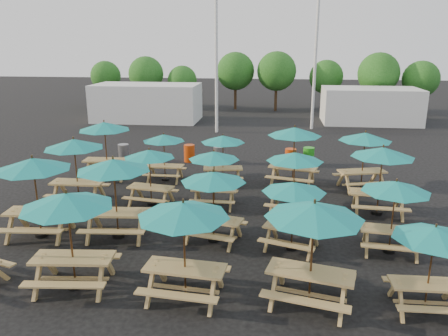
# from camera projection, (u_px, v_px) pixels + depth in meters

# --- Properties ---
(ground) EXTENTS (120.00, 120.00, 0.00)m
(ground) POSITION_uv_depth(u_px,v_px,m) (219.00, 208.00, 16.11)
(ground) COLOR black
(ground) RESTS_ON ground
(picnic_unit_1) EXTENTS (2.41, 2.41, 2.57)m
(picnic_unit_1) POSITION_uv_depth(u_px,v_px,m) (33.00, 169.00, 13.14)
(picnic_unit_1) COLOR #A57949
(picnic_unit_1) RESTS_ON ground
(picnic_unit_2) EXTENTS (2.25, 2.25, 2.49)m
(picnic_unit_2) POSITION_uv_depth(u_px,v_px,m) (74.00, 148.00, 16.08)
(picnic_unit_2) COLOR #A57949
(picnic_unit_2) RESTS_ON ground
(picnic_unit_3) EXTENTS (2.38, 2.38, 2.56)m
(picnic_unit_3) POSITION_uv_depth(u_px,v_px,m) (104.00, 130.00, 19.07)
(picnic_unit_3) COLOR #A57949
(picnic_unit_3) RESTS_ON ground
(picnic_unit_4) EXTENTS (2.40, 2.40, 2.50)m
(picnic_unit_4) POSITION_uv_depth(u_px,v_px,m) (67.00, 206.00, 10.29)
(picnic_unit_4) COLOR #A57949
(picnic_unit_4) RESTS_ON ground
(picnic_unit_5) EXTENTS (2.43, 2.43, 2.55)m
(picnic_unit_5) POSITION_uv_depth(u_px,v_px,m) (114.00, 170.00, 13.09)
(picnic_unit_5) COLOR #A57949
(picnic_unit_5) RESTS_ON ground
(picnic_unit_6) EXTENTS (2.15, 2.15, 2.15)m
(picnic_unit_6) POSITION_uv_depth(u_px,v_px,m) (149.00, 157.00, 15.90)
(picnic_unit_6) COLOR #A57949
(picnic_unit_6) RESTS_ON ground
(picnic_unit_7) EXTENTS (1.87, 1.87, 2.09)m
(picnic_unit_7) POSITION_uv_depth(u_px,v_px,m) (164.00, 141.00, 18.81)
(picnic_unit_7) COLOR #A57949
(picnic_unit_7) RESTS_ON ground
(picnic_unit_8) EXTENTS (2.32, 2.32, 2.44)m
(picnic_unit_8) POSITION_uv_depth(u_px,v_px,m) (184.00, 216.00, 9.87)
(picnic_unit_8) COLOR #A57949
(picnic_unit_8) RESTS_ON ground
(picnic_unit_9) EXTENTS (2.35, 2.35, 2.24)m
(picnic_unit_9) POSITION_uv_depth(u_px,v_px,m) (213.00, 181.00, 12.90)
(picnic_unit_9) COLOR #A57949
(picnic_unit_9) RESTS_ON ground
(picnic_unit_10) EXTENTS (1.87, 1.87, 2.12)m
(picnic_unit_10) POSITION_uv_depth(u_px,v_px,m) (214.00, 159.00, 15.75)
(picnic_unit_10) COLOR #A57949
(picnic_unit_10) RESTS_ON ground
(picnic_unit_11) EXTENTS (2.13, 2.13, 2.13)m
(picnic_unit_11) POSITION_uv_depth(u_px,v_px,m) (223.00, 142.00, 18.40)
(picnic_unit_11) COLOR #A57949
(picnic_unit_11) RESTS_ON ground
(picnic_unit_12) EXTENTS (2.65, 2.65, 2.52)m
(picnic_unit_12) POSITION_uv_depth(u_px,v_px,m) (314.00, 217.00, 9.61)
(picnic_unit_12) COLOR #A57949
(picnic_unit_12) RESTS_ON ground
(picnic_unit_13) EXTENTS (2.32, 2.32, 2.09)m
(picnic_unit_13) POSITION_uv_depth(u_px,v_px,m) (294.00, 191.00, 12.39)
(picnic_unit_13) COLOR #A57949
(picnic_unit_13) RESTS_ON ground
(picnic_unit_14) EXTENTS (2.38, 2.38, 2.26)m
(picnic_unit_14) POSITION_uv_depth(u_px,v_px,m) (295.00, 160.00, 15.07)
(picnic_unit_14) COLOR #A57949
(picnic_unit_14) RESTS_ON ground
(picnic_unit_15) EXTENTS (2.70, 2.70, 2.54)m
(picnic_unit_15) POSITION_uv_depth(u_px,v_px,m) (295.00, 135.00, 18.03)
(picnic_unit_15) COLOR #A57949
(picnic_unit_15) RESTS_ON ground
(picnic_unit_16) EXTENTS (1.87, 1.87, 2.08)m
(picnic_unit_16) POSITION_uv_depth(u_px,v_px,m) (434.00, 238.00, 9.45)
(picnic_unit_16) COLOR #A57949
(picnic_unit_16) RESTS_ON ground
(picnic_unit_17) EXTENTS (2.12, 2.12, 2.18)m
(picnic_unit_17) POSITION_uv_depth(u_px,v_px,m) (396.00, 191.00, 12.19)
(picnic_unit_17) COLOR #A57949
(picnic_unit_17) RESTS_ON ground
(picnic_unit_18) EXTENTS (2.29, 2.29, 2.46)m
(picnic_unit_18) POSITION_uv_depth(u_px,v_px,m) (382.00, 156.00, 14.95)
(picnic_unit_18) COLOR #A57949
(picnic_unit_18) RESTS_ON ground
(picnic_unit_19) EXTENTS (2.62, 2.62, 2.42)m
(picnic_unit_19) POSITION_uv_depth(u_px,v_px,m) (365.00, 140.00, 17.56)
(picnic_unit_19) COLOR #A57949
(picnic_unit_19) RESTS_ON ground
(waste_bin_0) EXTENTS (0.55, 0.55, 0.88)m
(waste_bin_0) POSITION_uv_depth(u_px,v_px,m) (124.00, 153.00, 22.35)
(waste_bin_0) COLOR gray
(waste_bin_0) RESTS_ON ground
(waste_bin_1) EXTENTS (0.55, 0.55, 0.88)m
(waste_bin_1) POSITION_uv_depth(u_px,v_px,m) (189.00, 153.00, 22.24)
(waste_bin_1) COLOR #C33B0B
(waste_bin_1) RESTS_ON ground
(waste_bin_2) EXTENTS (0.55, 0.55, 0.88)m
(waste_bin_2) POSITION_uv_depth(u_px,v_px,m) (219.00, 155.00, 21.86)
(waste_bin_2) COLOR gray
(waste_bin_2) RESTS_ON ground
(waste_bin_3) EXTENTS (0.55, 0.55, 0.88)m
(waste_bin_3) POSITION_uv_depth(u_px,v_px,m) (290.00, 158.00, 21.41)
(waste_bin_3) COLOR #C33B0B
(waste_bin_3) RESTS_ON ground
(waste_bin_4) EXTENTS (0.55, 0.55, 0.88)m
(waste_bin_4) POSITION_uv_depth(u_px,v_px,m) (309.00, 156.00, 21.66)
(waste_bin_4) COLOR #23981B
(waste_bin_4) RESTS_ON ground
(mast_0) EXTENTS (0.20, 0.20, 12.00)m
(mast_0) POSITION_uv_depth(u_px,v_px,m) (216.00, 40.00, 28.03)
(mast_0) COLOR silver
(mast_0) RESTS_ON ground
(mast_1) EXTENTS (0.20, 0.20, 12.00)m
(mast_1) POSITION_uv_depth(u_px,v_px,m) (316.00, 40.00, 29.19)
(mast_1) COLOR silver
(mast_1) RESTS_ON ground
(event_tent_0) EXTENTS (8.00, 4.00, 2.80)m
(event_tent_0) POSITION_uv_depth(u_px,v_px,m) (147.00, 102.00, 33.81)
(event_tent_0) COLOR silver
(event_tent_0) RESTS_ON ground
(event_tent_1) EXTENTS (7.00, 4.00, 2.60)m
(event_tent_1) POSITION_uv_depth(u_px,v_px,m) (370.00, 106.00, 32.84)
(event_tent_1) COLOR silver
(event_tent_1) RESTS_ON ground
(tree_0) EXTENTS (2.80, 2.80, 4.24)m
(tree_0) POSITION_uv_depth(u_px,v_px,m) (106.00, 76.00, 41.02)
(tree_0) COLOR #382314
(tree_0) RESTS_ON ground
(tree_1) EXTENTS (3.11, 3.11, 4.72)m
(tree_1) POSITION_uv_depth(u_px,v_px,m) (146.00, 74.00, 39.15)
(tree_1) COLOR #382314
(tree_1) RESTS_ON ground
(tree_2) EXTENTS (2.59, 2.59, 3.93)m
(tree_2) POSITION_uv_depth(u_px,v_px,m) (182.00, 81.00, 38.68)
(tree_2) COLOR #382314
(tree_2) RESTS_ON ground
(tree_3) EXTENTS (3.36, 3.36, 5.09)m
(tree_3) POSITION_uv_depth(u_px,v_px,m) (235.00, 71.00, 38.94)
(tree_3) COLOR #382314
(tree_3) RESTS_ON ground
(tree_4) EXTENTS (3.41, 3.41, 5.17)m
(tree_4) POSITION_uv_depth(u_px,v_px,m) (277.00, 71.00, 38.07)
(tree_4) COLOR #382314
(tree_4) RESTS_ON ground
(tree_5) EXTENTS (2.94, 2.94, 4.45)m
(tree_5) POSITION_uv_depth(u_px,v_px,m) (326.00, 77.00, 38.11)
(tree_5) COLOR #382314
(tree_5) RESTS_ON ground
(tree_6) EXTENTS (3.38, 3.38, 5.13)m
(tree_6) POSITION_uv_depth(u_px,v_px,m) (379.00, 73.00, 35.83)
(tree_6) COLOR #382314
(tree_6) RESTS_ON ground
(tree_7) EXTENTS (2.95, 2.95, 4.48)m
(tree_7) POSITION_uv_depth(u_px,v_px,m) (421.00, 79.00, 35.59)
(tree_7) COLOR #382314
(tree_7) RESTS_ON ground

